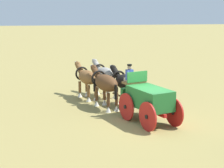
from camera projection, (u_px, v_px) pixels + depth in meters
The scene contains 6 objects.
ground_plane at pixel (149, 123), 18.24m from camera, with size 220.00×220.00×0.00m, color #9E8C4C.
show_wagon at pixel (148, 99), 18.12m from camera, with size 5.51×2.58×2.79m.
draft_horse_rear_near at pixel (105, 84), 20.74m from camera, with size 3.10×1.55×2.30m.
draft_horse_rear_off at pixel (125, 83), 21.36m from camera, with size 2.97×1.49×2.21m.
draft_horse_lead_near at pixel (86, 78), 23.02m from camera, with size 2.93×1.44×2.19m.
draft_horse_lead_off at pixel (105, 75), 23.60m from camera, with size 3.07×1.50×2.27m.
Camera 1 is at (-16.90, 4.79, 5.61)m, focal length 58.58 mm.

